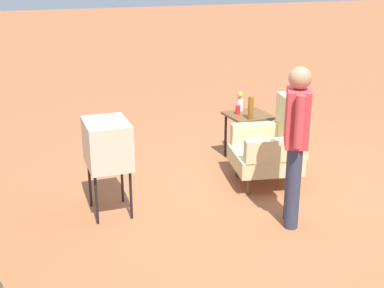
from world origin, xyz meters
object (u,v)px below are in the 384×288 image
(armchair, at_px, (273,145))
(flower_vase, at_px, (240,100))
(soda_can_red, at_px, (238,110))
(side_table, at_px, (248,121))
(tv_on_stand, at_px, (108,144))
(bottle_tall_amber, at_px, (251,108))
(person_standing, at_px, (296,137))

(armchair, distance_m, flower_vase, 1.11)
(soda_can_red, xyz_separation_m, flower_vase, (-0.16, 0.11, 0.09))
(armchair, distance_m, side_table, 0.85)
(flower_vase, bearing_deg, soda_can_red, -35.79)
(side_table, bearing_deg, flower_vase, -176.07)
(tv_on_stand, height_order, flower_vase, tv_on_stand)
(bottle_tall_amber, distance_m, soda_can_red, 0.29)
(tv_on_stand, bearing_deg, bottle_tall_amber, 106.71)
(person_standing, distance_m, bottle_tall_amber, 1.66)
(bottle_tall_amber, bearing_deg, tv_on_stand, -73.29)
(tv_on_stand, bearing_deg, side_table, 111.10)
(armchair, height_order, bottle_tall_amber, armchair)
(armchair, bearing_deg, person_standing, -21.13)
(person_standing, bearing_deg, flower_vase, 166.60)
(armchair, bearing_deg, soda_can_red, -179.78)
(side_table, height_order, person_standing, person_standing)
(side_table, bearing_deg, person_standing, -15.42)
(side_table, xyz_separation_m, flower_vase, (-0.22, -0.02, 0.25))
(soda_can_red, distance_m, flower_vase, 0.21)
(armchair, height_order, person_standing, person_standing)
(flower_vase, bearing_deg, armchair, -5.88)
(bottle_tall_amber, bearing_deg, person_standing, -14.33)
(tv_on_stand, xyz_separation_m, flower_vase, (-1.05, 2.14, 0.01))
(armchair, distance_m, soda_can_red, 0.93)
(tv_on_stand, height_order, soda_can_red, tv_on_stand)
(person_standing, height_order, bottle_tall_amber, person_standing)
(side_table, relative_size, bottle_tall_amber, 2.16)
(person_standing, relative_size, flower_vase, 6.19)
(side_table, xyz_separation_m, person_standing, (1.81, -0.50, 0.39))
(armchair, relative_size, person_standing, 0.65)
(armchair, relative_size, tv_on_stand, 1.03)
(soda_can_red, bearing_deg, person_standing, -11.20)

